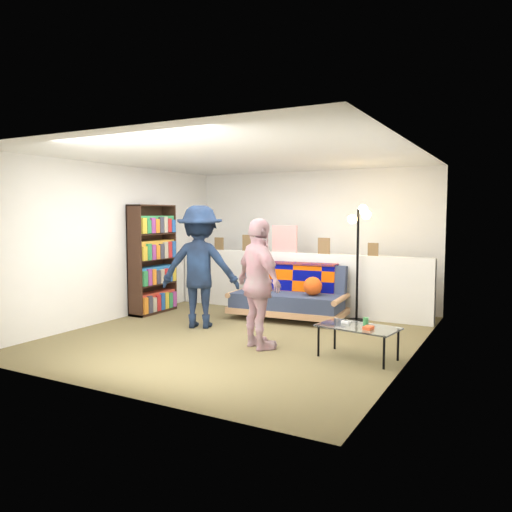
% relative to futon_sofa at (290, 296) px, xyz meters
% --- Properties ---
extents(ground, '(5.00, 5.00, 0.00)m').
position_rel_futon_sofa_xyz_m(ground, '(-0.14, -1.26, -0.36)').
color(ground, brown).
rests_on(ground, ground).
extents(room_shell, '(4.60, 5.05, 2.45)m').
position_rel_futon_sofa_xyz_m(room_shell, '(-0.14, -0.79, 1.31)').
color(room_shell, silver).
rests_on(room_shell, ground).
extents(half_wall_ledge, '(4.45, 0.15, 1.00)m').
position_rel_futon_sofa_xyz_m(half_wall_ledge, '(-0.14, 0.54, 0.14)').
color(half_wall_ledge, silver).
rests_on(half_wall_ledge, ground).
extents(ledge_decor, '(2.97, 0.02, 0.45)m').
position_rel_futon_sofa_xyz_m(ledge_decor, '(-0.36, 0.52, 0.82)').
color(ledge_decor, brown).
rests_on(ledge_decor, half_wall_ledge).
extents(futon_sofa, '(1.84, 0.99, 0.77)m').
position_rel_futon_sofa_xyz_m(futon_sofa, '(0.00, 0.00, 0.00)').
color(futon_sofa, '#B17E56').
rests_on(futon_sofa, ground).
extents(bookshelf, '(0.30, 0.90, 1.79)m').
position_rel_futon_sofa_xyz_m(bookshelf, '(-2.22, -0.62, 0.48)').
color(bookshelf, black).
rests_on(bookshelf, ground).
extents(coffee_table, '(0.95, 0.62, 0.46)m').
position_rel_futon_sofa_xyz_m(coffee_table, '(1.58, -1.60, -0.01)').
color(coffee_table, black).
rests_on(coffee_table, ground).
extents(floor_lamp, '(0.39, 0.32, 1.79)m').
position_rel_futon_sofa_xyz_m(floor_lamp, '(1.00, 0.34, 0.91)').
color(floor_lamp, black).
rests_on(floor_lamp, ground).
extents(person_left, '(1.30, 1.03, 1.77)m').
position_rel_futon_sofa_xyz_m(person_left, '(-0.92, -1.12, 0.53)').
color(person_left, black).
rests_on(person_left, ground).
extents(person_right, '(1.00, 0.84, 1.60)m').
position_rel_futon_sofa_xyz_m(person_right, '(0.38, -1.75, 0.44)').
color(person_right, pink).
rests_on(person_right, ground).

